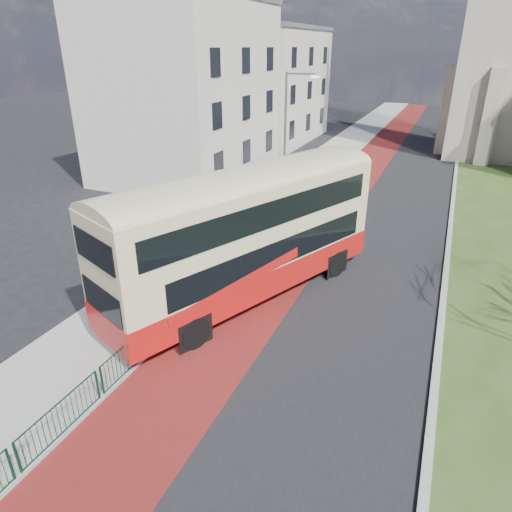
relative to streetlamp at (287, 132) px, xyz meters
The scene contains 11 objects.
ground 19.08m from the streetlamp, 76.42° to the right, with size 160.00×160.00×0.00m, color black.
road_carriageway 7.70m from the streetlamp, 18.88° to the left, with size 9.00×120.00×0.01m, color black.
bus_lane 5.91m from the streetlamp, 32.43° to the left, with size 3.40×120.00×0.01m, color #591414.
pavement_west 5.00m from the streetlamp, 108.07° to the left, with size 4.00×120.00×0.12m, color gray.
kerb_west 5.13m from the streetlamp, 56.03° to the left, with size 0.25×120.00×0.13m, color #999993.
kerb_east 12.07m from the streetlamp, 20.95° to the left, with size 0.25×80.00×0.13m, color #999993.
pedestrian_railing 14.64m from the streetlamp, 84.30° to the right, with size 0.07×24.00×1.12m.
street_block_near 10.62m from the streetlamp, 157.49° to the left, with size 10.30×14.30×13.00m.
street_block_far 22.24m from the streetlamp, 115.76° to the left, with size 10.30×16.30×11.50m.
streetlamp is the anchor object (origin of this frame).
bus 13.24m from the streetlamp, 77.30° to the right, with size 7.54×12.49×5.17m.
Camera 1 is at (5.34, -10.00, 9.53)m, focal length 32.00 mm.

